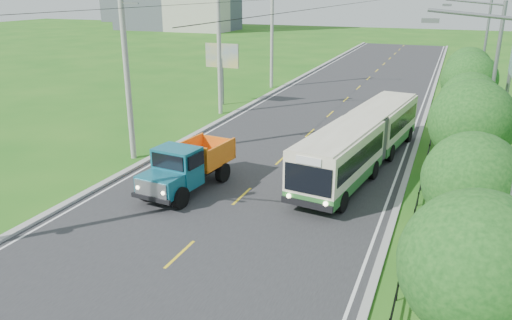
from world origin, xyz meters
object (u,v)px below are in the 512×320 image
Objects in this scene: streetlight_far at (482,52)px; bus at (363,138)px; tree_second at (473,185)px; streetlight_near at (512,169)px; pole_far at (272,36)px; planter_near at (429,220)px; streetlight_mid at (490,83)px; pole_near at (127,72)px; planter_mid at (438,162)px; tree_fourth at (470,106)px; dump_truck at (187,164)px; tree_front at (478,271)px; tree_back at (469,72)px; planter_far at (443,127)px; pole_mid at (220,49)px; tree_fifth at (470,82)px; tree_third at (472,126)px; billboard_left at (222,60)px.

streetlight_far is 17.15m from bus.
tree_second is 0.58× the size of streetlight_near.
pole_far reaches higher than planter_near.
streetlight_far is at bearing 90.00° from streetlight_mid.
planter_mid is (16.86, 5.00, -4.81)m from pole_near.
tree_fourth is 0.91× the size of dump_truck.
tree_back is (-0.00, 30.00, -0.07)m from tree_front.
pole_far is 25.85m from planter_mid.
streetlight_near is at bearing -17.33° from dump_truck.
dump_truck is (5.42, -3.19, -3.73)m from pole_near.
planter_far is at bearing 93.62° from tree_second.
streetlight_near is 14.03m from bus.
pole_near reaches higher than tree_fourth.
tree_back is (18.12, 17.14, -1.44)m from pole_near.
planter_mid is 0.04× the size of bus.
planter_mid is at bearing -98.30° from streetlight_far.
planter_near is at bearing -41.65° from pole_mid.
tree_fifth is 8.66× the size of planter_far.
planter_mid is (-2.04, -14.00, -4.62)m from streetlight_far.
pole_near is at bearing 144.64° from tree_front.
planter_near is (-2.04, -8.00, -4.62)m from streetlight_mid.
streetlight_near reaches higher than tree_third.
pole_mid reaches higher than billboard_left.
streetlight_mid is at bearing -75.68° from planter_far.
pole_far is at bearing 133.85° from tree_fourth.
billboard_left is at bearing 148.09° from bus.
tree_third is 8.96× the size of planter_mid.
pole_near reaches higher than streetlight_near.
tree_front reaches higher than tree_back.
billboard_left is at bearing 151.08° from planter_mid.
tree_fifth is 0.64× the size of streetlight_near.
streetlight_far reaches higher than tree_second.
bus reaches higher than planter_far.
pole_near is at bearing -90.00° from pole_far.
pole_far is at bearing 120.42° from tree_second.
streetlight_far is at bearing 20.32° from pole_mid.
billboard_left is at bearing 140.67° from tree_third.
pole_near reaches higher than streetlight_mid.
planter_far is at bearing 99.08° from tree_fourth.
dump_truck is (-12.70, -20.33, -2.28)m from tree_back.
pole_far is 1.67× the size of tree_third.
tree_front reaches higher than planter_far.
billboard_left reaches higher than planter_far.
tree_third is 1.11× the size of tree_fourth.
planter_near is 11.50m from dump_truck.
pole_mid reaches higher than tree_second.
pole_near is 1.10× the size of streetlight_near.
tree_second is 0.89× the size of dump_truck.
tree_fourth is (-0.00, 6.00, -0.40)m from tree_third.
tree_fourth is at bearing 90.00° from tree_third.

